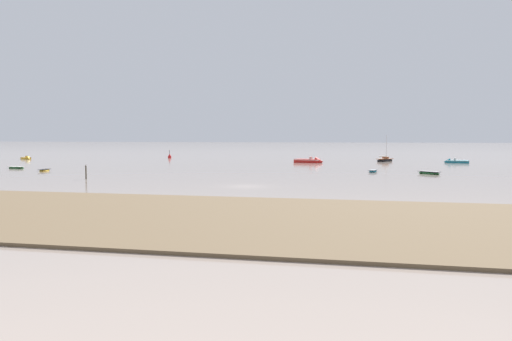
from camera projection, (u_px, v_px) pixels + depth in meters
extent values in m
plane|color=gray|center=(245.00, 186.00, 57.56)|extent=(800.00, 800.00, 0.00)
cube|color=brown|center=(135.00, 214.00, 36.44)|extent=(249.31, 21.84, 0.21)
ellipsoid|color=#23602D|center=(16.00, 168.00, 89.27)|extent=(3.59, 1.70, 0.55)
cube|color=silver|center=(16.00, 167.00, 89.26)|extent=(3.32, 1.63, 0.07)
cube|color=silver|center=(16.00, 167.00, 89.26)|extent=(0.38, 1.08, 0.05)
cube|color=red|center=(307.00, 162.00, 108.54)|extent=(5.83, 3.40, 1.08)
cone|color=red|center=(320.00, 162.00, 107.35)|extent=(2.13, 2.48, 2.16)
cube|color=silver|center=(307.00, 160.00, 108.49)|extent=(5.96, 3.47, 0.12)
cube|color=silver|center=(311.00, 158.00, 108.13)|extent=(0.62, 0.80, 0.60)
cube|color=black|center=(296.00, 161.00, 109.64)|extent=(0.42, 0.49, 0.77)
ellipsoid|color=#197084|center=(373.00, 171.00, 80.68)|extent=(1.75, 3.27, 0.49)
cube|color=#33383F|center=(373.00, 170.00, 80.66)|extent=(1.67, 3.02, 0.07)
cube|color=#33383F|center=(373.00, 170.00, 80.67)|extent=(0.98, 0.41, 0.05)
ellipsoid|color=black|center=(385.00, 161.00, 114.47)|extent=(4.82, 5.72, 0.99)
cube|color=brown|center=(385.00, 159.00, 114.44)|extent=(4.17, 4.92, 0.10)
cube|color=brown|center=(386.00, 158.00, 114.61)|extent=(1.61, 1.70, 0.36)
cylinder|color=#B7BABF|center=(386.00, 147.00, 114.59)|extent=(0.10, 0.10, 5.47)
cylinder|color=beige|center=(383.00, 156.00, 113.91)|extent=(2.01, 2.69, 0.20)
ellipsoid|color=#23602D|center=(429.00, 173.00, 76.36)|extent=(3.55, 3.51, 0.59)
cube|color=black|center=(429.00, 172.00, 76.35)|extent=(3.32, 3.28, 0.08)
cube|color=black|center=(429.00, 172.00, 76.35)|extent=(0.97, 0.98, 0.06)
cube|color=gold|center=(26.00, 159.00, 124.94)|extent=(3.72, 3.18, 0.69)
cone|color=gold|center=(28.00, 159.00, 123.62)|extent=(1.68, 1.76, 1.38)
cube|color=brown|center=(26.00, 158.00, 124.89)|extent=(3.80, 3.25, 0.08)
cube|color=brown|center=(26.00, 157.00, 124.51)|extent=(0.51, 0.55, 0.38)
cube|color=black|center=(23.00, 158.00, 126.17)|extent=(0.33, 0.35, 0.49)
ellipsoid|color=gold|center=(45.00, 171.00, 82.51)|extent=(1.48, 3.12, 0.47)
cube|color=black|center=(44.00, 169.00, 82.50)|extent=(1.42, 2.88, 0.06)
cube|color=black|center=(44.00, 170.00, 82.50)|extent=(0.94, 0.33, 0.05)
cube|color=#197084|center=(458.00, 162.00, 107.06)|extent=(4.53, 2.36, 0.85)
cone|color=#197084|center=(447.00, 162.00, 107.83)|extent=(1.57, 1.87, 1.71)
cube|color=silver|center=(458.00, 161.00, 107.06)|extent=(4.63, 2.41, 0.09)
cube|color=silver|center=(455.00, 159.00, 107.24)|extent=(0.45, 0.61, 0.47)
cube|color=black|center=(468.00, 162.00, 106.34)|extent=(0.31, 0.37, 0.61)
cylinder|color=red|center=(170.00, 157.00, 131.29)|extent=(0.90, 0.90, 0.70)
cone|color=red|center=(170.00, 155.00, 131.24)|extent=(0.72, 0.72, 0.70)
cylinder|color=black|center=(170.00, 152.00, 131.19)|extent=(0.10, 0.10, 0.90)
cylinder|color=#3C3323|center=(86.00, 173.00, 67.03)|extent=(0.18, 0.18, 2.18)
cylinder|color=silver|center=(86.00, 165.00, 66.96)|extent=(0.22, 0.22, 0.08)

